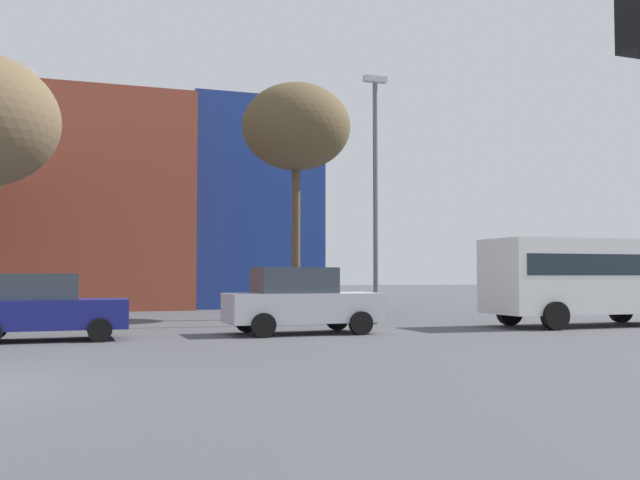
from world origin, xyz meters
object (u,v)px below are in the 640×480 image
(parked_car_3, at_px, (300,301))
(bare_tree_0, at_px, (296,128))
(street_lamp, at_px, (375,183))
(white_bus, at_px, (590,275))
(parked_car_2, at_px, (44,307))

(parked_car_3, height_order, bare_tree_0, bare_tree_0)
(bare_tree_0, relative_size, street_lamp, 1.06)
(parked_car_3, distance_m, white_bus, 9.64)
(parked_car_2, distance_m, street_lamp, 11.30)
(parked_car_3, xyz_separation_m, street_lamp, (3.59, 3.11, 3.76))
(parked_car_3, height_order, white_bus, white_bus)
(white_bus, distance_m, street_lamp, 7.44)
(bare_tree_0, height_order, street_lamp, bare_tree_0)
(parked_car_2, relative_size, bare_tree_0, 0.43)
(parked_car_2, bearing_deg, parked_car_3, -0.00)
(white_bus, relative_size, bare_tree_0, 0.78)
(parked_car_2, height_order, bare_tree_0, bare_tree_0)
(white_bus, distance_m, bare_tree_0, 11.57)
(white_bus, bearing_deg, parked_car_2, 179.93)
(parked_car_3, relative_size, bare_tree_0, 0.48)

